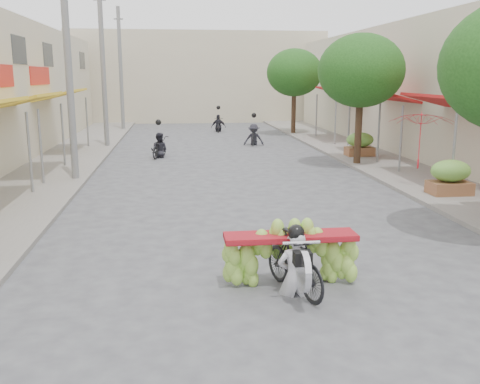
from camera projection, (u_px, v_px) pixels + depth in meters
The scene contains 17 objects.
ground at pixel (316, 334), 7.59m from camera, with size 120.00×120.00×0.00m, color #55565A.
sidewalk_left at pixel (48, 166), 21.30m from camera, with size 4.00×60.00×0.12m, color gray.
sidewalk_right at pixel (385, 160), 22.95m from camera, with size 4.00×60.00×0.12m, color gray.
far_building at pixel (198, 77), 43.71m from camera, with size 20.00×6.00×7.00m, color beige.
utility_pole_mid at pixel (68, 63), 17.74m from camera, with size 0.60×0.24×8.00m.
utility_pole_far at pixel (103, 67), 26.47m from camera, with size 0.60×0.24×8.00m.
utility_pole_back at pixel (121, 69), 35.20m from camera, with size 0.60×0.24×8.00m.
street_tree_mid at pixel (361, 71), 21.00m from camera, with size 3.40×3.40×5.25m.
street_tree_far at pixel (294, 73), 32.64m from camera, with size 3.40×3.40×5.25m.
produce_crate_mid at pixel (450, 175), 15.92m from camera, with size 1.20×0.88×1.16m.
produce_crate_far at pixel (360, 142), 23.68m from camera, with size 1.20×0.88×1.16m.
banana_motorbike at pixel (293, 252), 9.04m from camera, with size 2.29×1.91×2.02m.
market_umbrella at pixel (423, 111), 16.70m from camera, with size 2.22×2.22×1.84m.
pedestrian at pixel (354, 133), 24.52m from camera, with size 1.02×0.91×1.78m.
bg_motorbike_a at pixel (159, 141), 23.88m from camera, with size 1.06×1.74×1.95m.
bg_motorbike_b at pixel (254, 129), 28.10m from camera, with size 1.15×1.68×1.95m.
bg_motorbike_c at pixel (218, 119), 35.01m from camera, with size 1.03×1.60×1.95m.
Camera 1 is at (-1.92, -6.80, 3.59)m, focal length 40.00 mm.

